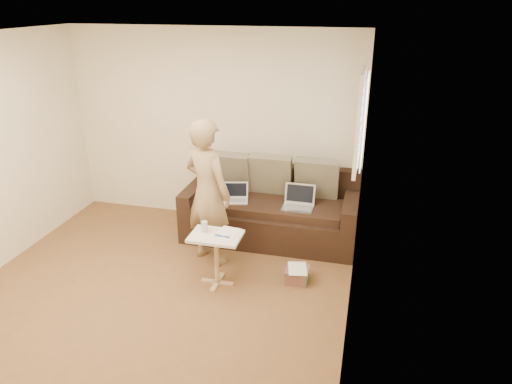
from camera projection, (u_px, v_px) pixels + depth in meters
The scene contains 17 objects.
floor at pixel (148, 306), 4.82m from camera, with size 4.50×4.50×0.00m, color brown.
ceiling at pixel (119, 41), 3.82m from camera, with size 4.50×4.50×0.00m, color white.
wall_back at pixel (214, 127), 6.34m from camera, with size 4.00×4.00×0.00m, color beige.
wall_right at pixel (356, 211), 3.88m from camera, with size 4.50×4.50×0.00m, color beige.
window_blinds at pixel (361, 120), 5.08m from camera, with size 0.12×0.88×1.08m, color white, non-canonical shape.
sofa at pixel (271, 207), 6.05m from camera, with size 2.20×0.95×0.85m, color black, non-canonical shape.
pillow_left at pixel (230, 172), 6.22m from camera, with size 0.55×0.14×0.55m, color brown, non-canonical shape.
pillow_mid at pixel (271, 175), 6.12m from camera, with size 0.55×0.14×0.55m, color #6D6B4E, non-canonical shape.
pillow_right at pixel (317, 179), 5.98m from camera, with size 0.55×0.14×0.55m, color brown, non-canonical shape.
laptop_silver at pixel (297, 208), 5.79m from camera, with size 0.38×0.27×0.25m, color #B7BABC, non-canonical shape.
laptop_white at pixel (236, 201), 5.99m from camera, with size 0.30×0.22×0.22m, color white, non-canonical shape.
person at pixel (208, 192), 5.36m from camera, with size 0.63×0.43×1.74m, color olive.
side_table at pixel (217, 259), 5.09m from camera, with size 0.54×0.38×0.60m, color silver, non-canonical shape.
drinking_glass at pixel (204, 227), 5.02m from camera, with size 0.07×0.07×0.12m, color silver, non-canonical shape.
scissors at pixel (222, 236), 4.93m from camera, with size 0.18×0.10×0.02m, color silver, non-canonical shape.
paper_on_table at pixel (227, 233), 5.01m from camera, with size 0.21×0.30×0.00m, color white, non-canonical shape.
striped_box at pixel (297, 275), 5.21m from camera, with size 0.26×0.26×0.16m, color red, non-canonical shape.
Camera 1 is at (2.05, -3.62, 2.93)m, focal length 33.01 mm.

